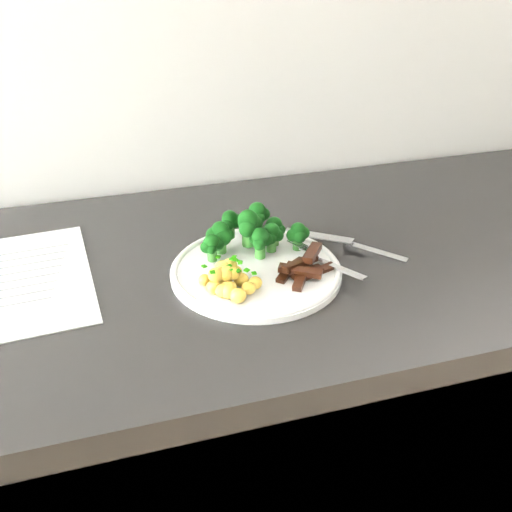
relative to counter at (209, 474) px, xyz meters
name	(u,v)px	position (x,y,z in m)	size (l,w,h in m)	color
counter	(209,474)	(0.00, 0.00, 0.00)	(2.35, 0.59, 0.88)	black
recipe_paper	(18,281)	(-0.25, 0.04, 0.44)	(0.22, 0.29, 0.00)	silver
plate	(256,270)	(0.08, -0.04, 0.45)	(0.25, 0.25, 0.01)	white
broccoli	(251,230)	(0.09, 0.02, 0.48)	(0.17, 0.10, 0.07)	#2B6723
potatoes	(228,280)	(0.03, -0.08, 0.46)	(0.08, 0.08, 0.04)	#E5BE4E
beef_strips	(303,268)	(0.14, -0.07, 0.46)	(0.10, 0.09, 0.03)	black
fork	(327,261)	(0.18, -0.06, 0.46)	(0.07, 0.14, 0.01)	silver
knife	(360,249)	(0.25, -0.02, 0.45)	(0.15, 0.15, 0.02)	silver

